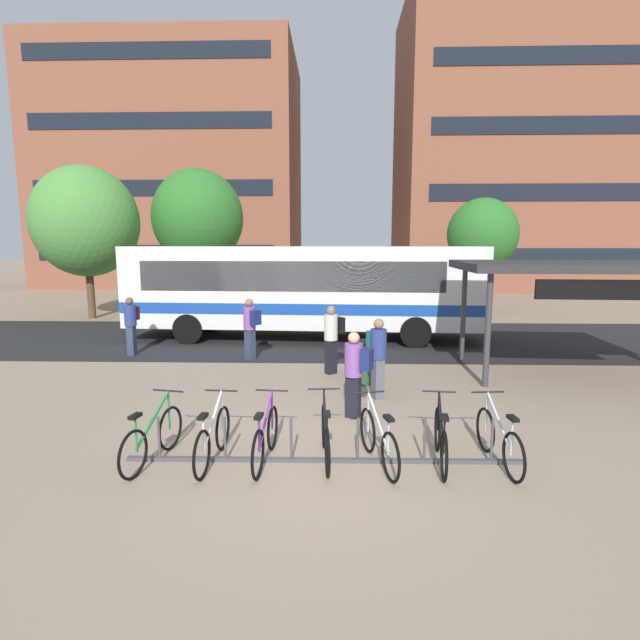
{
  "coord_description": "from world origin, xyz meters",
  "views": [
    {
      "loc": [
        0.25,
        -6.96,
        3.27
      ],
      "look_at": [
        -0.09,
        4.43,
        1.5
      ],
      "focal_mm": 27.43,
      "sensor_mm": 36.0,
      "label": 1
    }
  ],
  "objects_px": {
    "commuter_black_pack_1": "(332,335)",
    "street_tree_2": "(483,234)",
    "parked_bicycle_white_1": "(213,439)",
    "parked_bicycle_black_5": "(441,440)",
    "parked_bicycle_silver_6": "(499,441)",
    "commuter_navy_pack_3": "(355,369)",
    "trash_bin": "(362,362)",
    "commuter_teal_pack_0": "(378,352)",
    "city_bus": "(305,288)",
    "parked_bicycle_purple_2": "(266,438)",
    "parked_bicycle_silver_4": "(378,441)",
    "commuter_navy_pack_2": "(250,325)",
    "commuter_maroon_pack_4": "(131,322)",
    "street_tree_0": "(86,222)",
    "street_tree_1": "(198,218)",
    "parked_bicycle_green_0": "(153,439)",
    "parked_bicycle_black_3": "(325,436)",
    "transit_shelter": "(585,269)"
  },
  "relations": [
    {
      "from": "parked_bicycle_green_0",
      "to": "street_tree_1",
      "type": "xyz_separation_m",
      "value": [
        -4.0,
        17.34,
        4.17
      ]
    },
    {
      "from": "parked_bicycle_green_0",
      "to": "commuter_teal_pack_0",
      "type": "distance_m",
      "value": 4.93
    },
    {
      "from": "parked_bicycle_black_3",
      "to": "commuter_navy_pack_3",
      "type": "bearing_deg",
      "value": -19.57
    },
    {
      "from": "city_bus",
      "to": "parked_bicycle_purple_2",
      "type": "bearing_deg",
      "value": -87.29
    },
    {
      "from": "city_bus",
      "to": "commuter_navy_pack_2",
      "type": "distance_m",
      "value": 3.61
    },
    {
      "from": "parked_bicycle_white_1",
      "to": "commuter_navy_pack_2",
      "type": "height_order",
      "value": "commuter_navy_pack_2"
    },
    {
      "from": "parked_bicycle_silver_6",
      "to": "trash_bin",
      "type": "xyz_separation_m",
      "value": [
        -1.8,
        4.3,
        0.13
      ]
    },
    {
      "from": "parked_bicycle_black_5",
      "to": "street_tree_2",
      "type": "distance_m",
      "value": 18.48
    },
    {
      "from": "street_tree_0",
      "to": "commuter_maroon_pack_4",
      "type": "bearing_deg",
      "value": -56.25
    },
    {
      "from": "commuter_teal_pack_0",
      "to": "street_tree_0",
      "type": "relative_size",
      "value": 0.26
    },
    {
      "from": "parked_bicycle_white_1",
      "to": "parked_bicycle_black_3",
      "type": "distance_m",
      "value": 1.69
    },
    {
      "from": "commuter_navy_pack_2",
      "to": "trash_bin",
      "type": "distance_m",
      "value": 3.81
    },
    {
      "from": "commuter_maroon_pack_4",
      "to": "commuter_navy_pack_2",
      "type": "bearing_deg",
      "value": 83.4
    },
    {
      "from": "parked_bicycle_white_1",
      "to": "commuter_navy_pack_2",
      "type": "bearing_deg",
      "value": 8.4
    },
    {
      "from": "parked_bicycle_silver_6",
      "to": "commuter_navy_pack_3",
      "type": "bearing_deg",
      "value": 41.19
    },
    {
      "from": "commuter_maroon_pack_4",
      "to": "parked_bicycle_white_1",
      "type": "bearing_deg",
      "value": 32.55
    },
    {
      "from": "parked_bicycle_black_5",
      "to": "street_tree_1",
      "type": "xyz_separation_m",
      "value": [
        -8.32,
        17.26,
        4.17
      ]
    },
    {
      "from": "commuter_navy_pack_2",
      "to": "commuter_navy_pack_3",
      "type": "xyz_separation_m",
      "value": [
        2.77,
        -4.58,
        -0.07
      ]
    },
    {
      "from": "parked_bicycle_purple_2",
      "to": "commuter_black_pack_1",
      "type": "height_order",
      "value": "commuter_black_pack_1"
    },
    {
      "from": "commuter_navy_pack_2",
      "to": "commuter_black_pack_1",
      "type": "bearing_deg",
      "value": -170.58
    },
    {
      "from": "parked_bicycle_silver_4",
      "to": "street_tree_2",
      "type": "xyz_separation_m",
      "value": [
        6.51,
        17.35,
        3.36
      ]
    },
    {
      "from": "commuter_teal_pack_0",
      "to": "trash_bin",
      "type": "relative_size",
      "value": 1.68
    },
    {
      "from": "city_bus",
      "to": "commuter_teal_pack_0",
      "type": "relative_size",
      "value": 7.01
    },
    {
      "from": "transit_shelter",
      "to": "trash_bin",
      "type": "xyz_separation_m",
      "value": [
        -5.53,
        -1.01,
        -2.14
      ]
    },
    {
      "from": "parked_bicycle_white_1",
      "to": "commuter_navy_pack_3",
      "type": "xyz_separation_m",
      "value": [
        2.21,
        2.04,
        0.56
      ]
    },
    {
      "from": "parked_bicycle_silver_4",
      "to": "commuter_navy_pack_2",
      "type": "height_order",
      "value": "commuter_navy_pack_2"
    },
    {
      "from": "parked_bicycle_black_5",
      "to": "transit_shelter",
      "type": "distance_m",
      "value": 7.38
    },
    {
      "from": "commuter_black_pack_1",
      "to": "street_tree_0",
      "type": "height_order",
      "value": "street_tree_0"
    },
    {
      "from": "parked_bicycle_silver_4",
      "to": "commuter_navy_pack_3",
      "type": "distance_m",
      "value": 2.14
    },
    {
      "from": "parked_bicycle_silver_4",
      "to": "commuter_black_pack_1",
      "type": "bearing_deg",
      "value": -6.45
    },
    {
      "from": "parked_bicycle_purple_2",
      "to": "parked_bicycle_silver_4",
      "type": "relative_size",
      "value": 1.02
    },
    {
      "from": "parked_bicycle_silver_4",
      "to": "commuter_maroon_pack_4",
      "type": "bearing_deg",
      "value": 28.67
    },
    {
      "from": "parked_bicycle_silver_4",
      "to": "parked_bicycle_white_1",
      "type": "bearing_deg",
      "value": 75.62
    },
    {
      "from": "parked_bicycle_silver_4",
      "to": "commuter_navy_pack_3",
      "type": "xyz_separation_m",
      "value": [
        -0.26,
        2.04,
        0.56
      ]
    },
    {
      "from": "commuter_maroon_pack_4",
      "to": "street_tree_2",
      "type": "distance_m",
      "value": 16.88
    },
    {
      "from": "parked_bicycle_green_0",
      "to": "commuter_teal_pack_0",
      "type": "bearing_deg",
      "value": -37.07
    },
    {
      "from": "parked_bicycle_green_0",
      "to": "street_tree_1",
      "type": "height_order",
      "value": "street_tree_1"
    },
    {
      "from": "city_bus",
      "to": "commuter_maroon_pack_4",
      "type": "distance_m",
      "value": 5.74
    },
    {
      "from": "parked_bicycle_white_1",
      "to": "parked_bicycle_black_5",
      "type": "xyz_separation_m",
      "value": [
        3.41,
        0.05,
        0.0
      ]
    },
    {
      "from": "parked_bicycle_black_3",
      "to": "commuter_navy_pack_2",
      "type": "distance_m",
      "value": 6.88
    },
    {
      "from": "parked_bicycle_black_5",
      "to": "street_tree_1",
      "type": "height_order",
      "value": "street_tree_1"
    },
    {
      "from": "parked_bicycle_black_3",
      "to": "commuter_navy_pack_3",
      "type": "distance_m",
      "value": 2.05
    },
    {
      "from": "parked_bicycle_black_3",
      "to": "commuter_navy_pack_2",
      "type": "height_order",
      "value": "commuter_navy_pack_2"
    },
    {
      "from": "trash_bin",
      "to": "parked_bicycle_silver_4",
      "type": "bearing_deg",
      "value": -89.86
    },
    {
      "from": "commuter_teal_pack_0",
      "to": "street_tree_0",
      "type": "distance_m",
      "value": 16.51
    },
    {
      "from": "commuter_black_pack_1",
      "to": "street_tree_2",
      "type": "bearing_deg",
      "value": -158.11
    },
    {
      "from": "commuter_teal_pack_0",
      "to": "commuter_maroon_pack_4",
      "type": "distance_m",
      "value": 7.98
    },
    {
      "from": "parked_bicycle_silver_4",
      "to": "commuter_navy_pack_2",
      "type": "bearing_deg",
      "value": 10.37
    },
    {
      "from": "parked_bicycle_silver_6",
      "to": "commuter_teal_pack_0",
      "type": "relative_size",
      "value": 1.0
    },
    {
      "from": "commuter_navy_pack_3",
      "to": "commuter_maroon_pack_4",
      "type": "distance_m",
      "value": 8.23
    }
  ]
}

